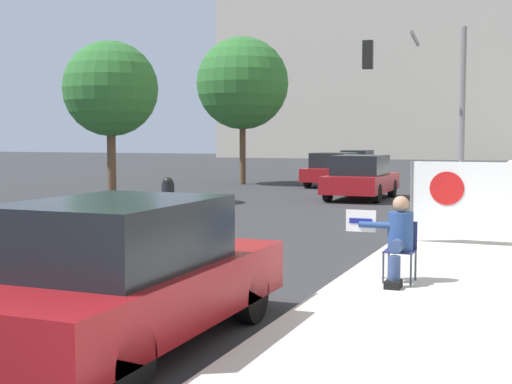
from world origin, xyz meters
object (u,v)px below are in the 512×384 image
(parked_car_curbside, at_px, (123,274))
(car_on_road_nearest, at_px, (361,178))
(car_on_road_distant, at_px, (358,162))
(protest_banner, at_px, (474,201))
(street_tree_near_curb, at_px, (110,89))
(motorcycle_on_road, at_px, (169,210))
(car_on_road_midblock, at_px, (334,169))
(seated_protester, at_px, (398,237))
(traffic_light_pole, at_px, (424,85))
(street_tree_midblock, at_px, (243,83))

(parked_car_curbside, relative_size, car_on_road_nearest, 1.03)
(car_on_road_distant, bearing_deg, protest_banner, -72.04)
(car_on_road_distant, relative_size, street_tree_near_curb, 0.81)
(motorcycle_on_road, xyz_separation_m, street_tree_near_curb, (-5.29, 5.82, 3.13))
(protest_banner, bearing_deg, car_on_road_midblock, 113.60)
(car_on_road_nearest, distance_m, car_on_road_midblock, 6.79)
(parked_car_curbside, distance_m, street_tree_near_curb, 16.38)
(seated_protester, relative_size, car_on_road_distant, 0.28)
(protest_banner, height_order, car_on_road_distant, protest_banner)
(traffic_light_pole, relative_size, car_on_road_nearest, 1.24)
(motorcycle_on_road, bearing_deg, street_tree_midblock, 107.56)
(parked_car_curbside, xyz_separation_m, motorcycle_on_road, (-3.66, 7.60, -0.20))
(traffic_light_pole, xyz_separation_m, car_on_road_midblock, (-5.22, 8.95, -2.95))
(protest_banner, xyz_separation_m, car_on_road_midblock, (-7.38, 16.89, -0.24))
(protest_banner, height_order, traffic_light_pole, traffic_light_pole)
(protest_banner, distance_m, traffic_light_pole, 8.66)
(parked_car_curbside, height_order, car_on_road_midblock, parked_car_curbside)
(seated_protester, xyz_separation_m, motorcycle_on_road, (-5.79, 4.14, -0.25))
(car_on_road_midblock, bearing_deg, car_on_road_nearest, -66.54)
(seated_protester, distance_m, traffic_light_pole, 12.38)
(car_on_road_nearest, bearing_deg, street_tree_midblock, 139.77)
(seated_protester, distance_m, car_on_road_nearest, 15.21)
(car_on_road_midblock, relative_size, car_on_road_distant, 1.08)
(motorcycle_on_road, bearing_deg, parked_car_curbside, -64.29)
(street_tree_midblock, bearing_deg, traffic_light_pole, -42.26)
(seated_protester, relative_size, parked_car_curbside, 0.27)
(seated_protester, bearing_deg, street_tree_midblock, 105.78)
(parked_car_curbside, relative_size, motorcycle_on_road, 2.02)
(parked_car_curbside, bearing_deg, traffic_light_pole, 87.70)
(car_on_road_nearest, relative_size, car_on_road_midblock, 0.91)
(car_on_road_midblock, bearing_deg, traffic_light_pole, -59.73)
(parked_car_curbside, height_order, car_on_road_distant, parked_car_curbside)
(traffic_light_pole, bearing_deg, car_on_road_distant, 109.06)
(car_on_road_distant, bearing_deg, traffic_light_pole, -70.94)
(car_on_road_distant, bearing_deg, car_on_road_midblock, -81.74)
(traffic_light_pole, distance_m, street_tree_near_curb, 9.77)
(car_on_road_distant, bearing_deg, parked_car_curbside, -80.03)
(traffic_light_pole, xyz_separation_m, street_tree_midblock, (-9.47, 8.60, 0.92))
(car_on_road_distant, height_order, street_tree_near_curb, street_tree_near_curb)
(seated_protester, xyz_separation_m, parked_car_curbside, (-2.13, -3.45, -0.04))
(car_on_road_midblock, bearing_deg, motorcycle_on_road, -86.77)
(car_on_road_midblock, xyz_separation_m, motorcycle_on_road, (0.95, -16.75, -0.19))
(traffic_light_pole, relative_size, car_on_road_distant, 1.23)
(car_on_road_nearest, bearing_deg, street_tree_near_curb, -146.21)
(parked_car_curbside, relative_size, street_tree_midblock, 0.64)
(seated_protester, distance_m, protest_banner, 4.06)
(protest_banner, xyz_separation_m, street_tree_near_curb, (-11.72, 5.95, 2.70))
(car_on_road_midblock, bearing_deg, parked_car_curbside, -79.29)
(traffic_light_pole, distance_m, street_tree_midblock, 12.82)
(motorcycle_on_road, relative_size, street_tree_near_curb, 0.41)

